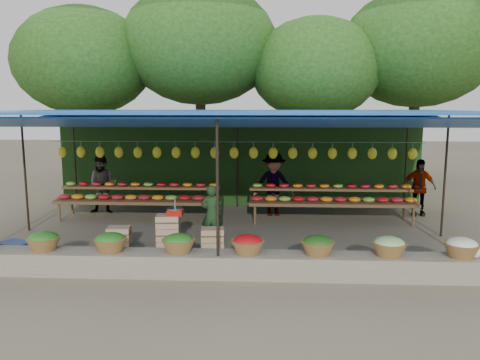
# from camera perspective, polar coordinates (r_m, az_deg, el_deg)

# --- Properties ---
(ground) EXTENTS (60.00, 60.00, 0.00)m
(ground) POSITION_cam_1_polar(r_m,az_deg,el_deg) (10.94, -1.19, -6.50)
(ground) COLOR brown
(ground) RESTS_ON ground
(stone_curb) EXTENTS (10.60, 0.55, 0.40)m
(stone_curb) POSITION_cam_1_polar(r_m,az_deg,el_deg) (8.26, -2.59, -10.23)
(stone_curb) COLOR #6F6959
(stone_curb) RESTS_ON ground
(stall_canopy) EXTENTS (10.80, 6.60, 2.82)m
(stall_canopy) POSITION_cam_1_polar(r_m,az_deg,el_deg) (10.61, -1.21, 7.66)
(stall_canopy) COLOR black
(stall_canopy) RESTS_ON ground
(produce_baskets) EXTENTS (8.98, 0.58, 0.34)m
(produce_baskets) POSITION_cam_1_polar(r_m,az_deg,el_deg) (8.16, -3.32, -7.80)
(produce_baskets) COLOR brown
(produce_baskets) RESTS_ON stone_curb
(netting_backdrop) EXTENTS (10.60, 0.06, 2.50)m
(netting_backdrop) POSITION_cam_1_polar(r_m,az_deg,el_deg) (13.78, -0.26, 2.02)
(netting_backdrop) COLOR #204619
(netting_backdrop) RESTS_ON ground
(tree_row) EXTENTS (16.51, 5.50, 7.12)m
(tree_row) POSITION_cam_1_polar(r_m,az_deg,el_deg) (16.70, 2.11, 15.10)
(tree_row) COLOR #3D2116
(tree_row) RESTS_ON ground
(fruit_table_left) EXTENTS (4.21, 0.95, 0.93)m
(fruit_table_left) POSITION_cam_1_polar(r_m,az_deg,el_deg) (12.52, -12.20, -1.87)
(fruit_table_left) COLOR #4A2D1D
(fruit_table_left) RESTS_ON ground
(fruit_table_right) EXTENTS (4.21, 0.95, 0.93)m
(fruit_table_right) POSITION_cam_1_polar(r_m,az_deg,el_deg) (12.21, 11.10, -2.11)
(fruit_table_right) COLOR #4A2D1D
(fruit_table_right) RESTS_ON ground
(crate_counter) EXTENTS (2.39, 0.39, 0.77)m
(crate_counter) POSITION_cam_1_polar(r_m,az_deg,el_deg) (9.58, -8.94, -6.92)
(crate_counter) COLOR tan
(crate_counter) RESTS_ON ground
(weighing_scale) EXTENTS (0.32, 0.32, 0.34)m
(weighing_scale) POSITION_cam_1_polar(r_m,az_deg,el_deg) (9.41, -7.91, -3.79)
(weighing_scale) COLOR red
(weighing_scale) RESTS_ON crate_counter
(vendor_seated) EXTENTS (0.50, 0.36, 1.28)m
(vendor_seated) POSITION_cam_1_polar(r_m,az_deg,el_deg) (10.00, -3.47, -4.21)
(vendor_seated) COLOR #1C3D1C
(vendor_seated) RESTS_ON ground
(customer_left) EXTENTS (0.81, 0.64, 1.59)m
(customer_left) POSITION_cam_1_polar(r_m,az_deg,el_deg) (13.34, -16.37, -0.55)
(customer_left) COLOR slate
(customer_left) RESTS_ON ground
(customer_mid) EXTENTS (1.19, 0.80, 1.71)m
(customer_mid) POSITION_cam_1_polar(r_m,az_deg,el_deg) (12.56, 4.11, -0.51)
(customer_mid) COLOR slate
(customer_mid) RESTS_ON ground
(customer_right) EXTENTS (0.92, 0.42, 1.53)m
(customer_right) POSITION_cam_1_polar(r_m,az_deg,el_deg) (13.44, 20.94, -0.84)
(customer_right) COLOR slate
(customer_right) RESTS_ON ground
(blue_crate_back) EXTENTS (0.68, 0.60, 0.34)m
(blue_crate_back) POSITION_cam_1_polar(r_m,az_deg,el_deg) (10.07, -25.72, -7.77)
(blue_crate_back) COLOR navy
(blue_crate_back) RESTS_ON ground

